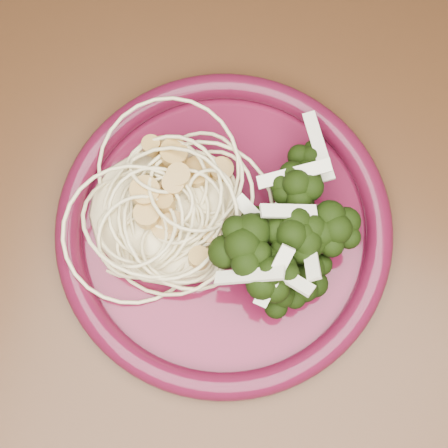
% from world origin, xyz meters
% --- Properties ---
extents(dining_table, '(1.20, 0.80, 0.75)m').
position_xyz_m(dining_table, '(0.00, 0.00, 0.65)').
color(dining_table, '#472814').
rests_on(dining_table, ground).
extents(dinner_plate, '(0.32, 0.32, 0.02)m').
position_xyz_m(dinner_plate, '(-0.09, 0.02, 0.76)').
color(dinner_plate, '#530D23').
rests_on(dinner_plate, dining_table).
extents(spaghetti_pile, '(0.16, 0.14, 0.03)m').
position_xyz_m(spaghetti_pile, '(-0.14, 0.02, 0.77)').
color(spaghetti_pile, beige).
rests_on(spaghetti_pile, dinner_plate).
extents(scallop_cluster, '(0.13, 0.13, 0.04)m').
position_xyz_m(scallop_cluster, '(-0.14, 0.02, 0.81)').
color(scallop_cluster, tan).
rests_on(scallop_cluster, spaghetti_pile).
extents(broccoli_pile, '(0.11, 0.17, 0.05)m').
position_xyz_m(broccoli_pile, '(-0.04, 0.03, 0.78)').
color(broccoli_pile, black).
rests_on(broccoli_pile, dinner_plate).
extents(onion_garnish, '(0.08, 0.11, 0.06)m').
position_xyz_m(onion_garnish, '(-0.04, 0.03, 0.82)').
color(onion_garnish, beige).
rests_on(onion_garnish, broccoli_pile).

